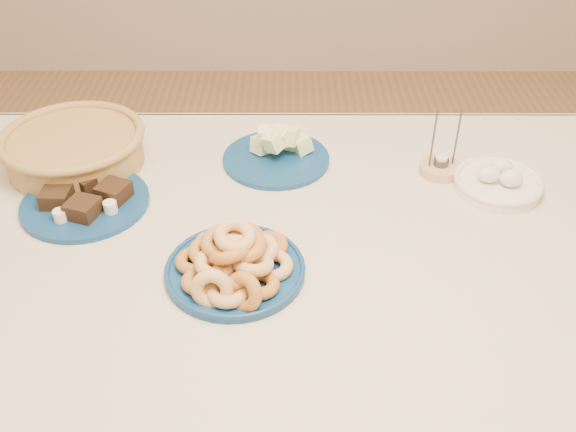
# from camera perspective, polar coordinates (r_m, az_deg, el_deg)

# --- Properties ---
(dining_table) EXTENTS (1.71, 1.11, 0.75)m
(dining_table) POSITION_cam_1_polar(r_m,az_deg,el_deg) (1.40, 0.01, -5.51)
(dining_table) COLOR brown
(dining_table) RESTS_ON ground
(donut_platter) EXTENTS (0.33, 0.33, 0.12)m
(donut_platter) POSITION_cam_1_polar(r_m,az_deg,el_deg) (1.23, -4.80, -4.09)
(donut_platter) COLOR navy
(donut_platter) RESTS_ON dining_table
(melon_plate) EXTENTS (0.27, 0.27, 0.09)m
(melon_plate) POSITION_cam_1_polar(r_m,az_deg,el_deg) (1.57, -0.96, 5.93)
(melon_plate) COLOR navy
(melon_plate) RESTS_ON dining_table
(brownie_plate) EXTENTS (0.37, 0.37, 0.05)m
(brownie_plate) POSITION_cam_1_polar(r_m,az_deg,el_deg) (1.49, -17.59, 1.37)
(brownie_plate) COLOR navy
(brownie_plate) RESTS_ON dining_table
(wicker_basket) EXTENTS (0.45, 0.45, 0.09)m
(wicker_basket) POSITION_cam_1_polar(r_m,az_deg,el_deg) (1.62, -18.47, 5.82)
(wicker_basket) COLOR olive
(wicker_basket) RESTS_ON dining_table
(candle_holder) EXTENTS (0.11, 0.11, 0.16)m
(candle_holder) POSITION_cam_1_polar(r_m,az_deg,el_deg) (1.57, 13.38, 4.25)
(candle_holder) COLOR tan
(candle_holder) RESTS_ON dining_table
(egg_bowl) EXTENTS (0.23, 0.23, 0.07)m
(egg_bowl) POSITION_cam_1_polar(r_m,az_deg,el_deg) (1.54, 18.17, 2.91)
(egg_bowl) COLOR white
(egg_bowl) RESTS_ON dining_table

